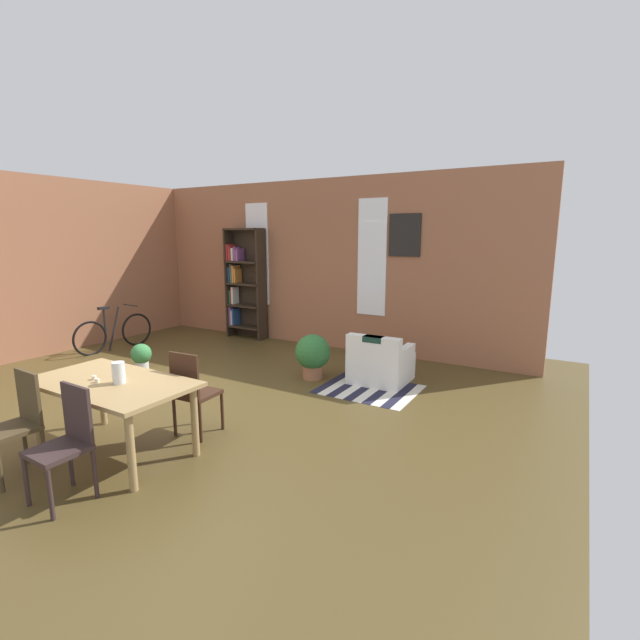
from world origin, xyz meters
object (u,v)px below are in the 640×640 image
dining_chair_near_left (18,421)px  bicycle_second (114,333)px  vase_on_table (119,373)px  armchair_white (380,364)px  potted_plant_corner (141,356)px  bookshelf_tall (243,282)px  potted_plant_by_shelf (313,354)px  dining_chair_far_right (193,390)px  dining_table (111,390)px  dining_chair_near_right (66,440)px

dining_chair_near_left → bicycle_second: bearing=135.3°
vase_on_table → armchair_white: bearing=69.3°
dining_chair_near_left → potted_plant_corner: (-1.76, 2.66, -0.27)m
bookshelf_tall → potted_plant_by_shelf: 3.28m
dining_chair_far_right → bookshelf_tall: 4.82m
bookshelf_tall → potted_plant_corner: bookshelf_tall is taller
dining_table → potted_plant_corner: dining_table is taller
armchair_white → dining_chair_far_right: bearing=-110.9°
bicycle_second → bookshelf_tall: bearing=55.2°
dining_chair_far_right → potted_plant_corner: (-2.52, 1.29, -0.27)m
dining_chair_near_right → potted_plant_corner: bearing=133.3°
dining_chair_near_left → potted_plant_by_shelf: 3.81m
dining_table → bookshelf_tall: size_ratio=0.74×
dining_table → dining_chair_near_left: size_ratio=1.77×
potted_plant_by_shelf → dining_chair_near_left: bearing=-102.9°
bicycle_second → potted_plant_by_shelf: bearing=5.8°
vase_on_table → dining_chair_near_right: 0.81m
dining_chair_far_right → potted_plant_by_shelf: dining_chair_far_right is taller
bookshelf_tall → potted_plant_corner: bearing=-87.5°
dining_table → armchair_white: dining_table is taller
dining_chair_far_right → bookshelf_tall: bearing=123.5°
bicycle_second → dining_table: bearing=-35.1°
dining_chair_near_left → potted_plant_by_shelf: size_ratio=1.39×
dining_chair_near_right → dining_chair_far_right: (0.00, 1.38, 0.00)m
bookshelf_tall → armchair_white: 3.99m
potted_plant_by_shelf → potted_plant_corner: 2.81m
dining_chair_near_left → dining_chair_near_right: size_ratio=1.00×
vase_on_table → potted_plant_corner: vase_on_table is taller
dining_chair_near_right → armchair_white: dining_chair_near_right is taller
dining_chair_near_left → bookshelf_tall: bearing=109.3°
vase_on_table → dining_chair_far_right: 0.81m
vase_on_table → armchair_white: size_ratio=0.26×
dining_chair_far_right → potted_plant_by_shelf: bearing=87.8°
dining_chair_near_left → potted_plant_by_shelf: bearing=77.1°
dining_chair_near_left → armchair_white: (1.79, 4.08, -0.23)m
potted_plant_corner → bookshelf_tall: bearing=92.5°
armchair_white → potted_plant_corner: size_ratio=1.89×
bicycle_second → potted_plant_by_shelf: size_ratio=2.34×
dining_chair_near_left → bicycle_second: size_ratio=0.60×
dining_chair_near_left → dining_chair_far_right: size_ratio=1.00×
armchair_white → bicycle_second: size_ratio=0.51×
bookshelf_tall → dining_table: bearing=-64.3°
dining_table → bicycle_second: bicycle_second is taller
dining_chair_far_right → bicycle_second: size_ratio=0.60×
vase_on_table → bicycle_second: size_ratio=0.13×
bookshelf_tall → potted_plant_corner: 2.86m
dining_table → armchair_white: size_ratio=2.05×
dining_chair_near_right → bicycle_second: size_ratio=0.60×
vase_on_table → armchair_white: (1.28, 3.39, -0.58)m
potted_plant_by_shelf → armchair_white: bearing=21.3°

